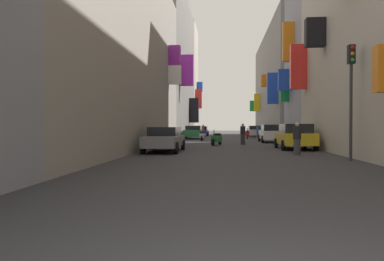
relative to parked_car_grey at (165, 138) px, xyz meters
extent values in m
plane|color=#2D2D30|center=(3.70, 13.26, -0.71)|extent=(140.00, 140.00, 0.00)
cube|color=gray|center=(-4.30, 1.95, 5.51)|extent=(6.00, 24.91, 12.44)
cube|color=white|center=(-0.78, 9.62, 4.82)|extent=(1.04, 0.42, 1.51)
cube|color=purple|center=(-0.82, 9.77, 5.90)|extent=(0.97, 0.56, 2.68)
cube|color=slate|center=(-4.30, 24.73, 7.84)|extent=(6.00, 20.65, 17.10)
cube|color=black|center=(-0.68, 27.12, 2.70)|extent=(1.24, 0.45, 3.19)
cube|color=purple|center=(-0.60, 17.28, 6.38)|extent=(1.39, 0.52, 3.16)
cube|color=#9E9384|center=(-4.30, 39.15, 8.13)|extent=(6.00, 8.20, 17.68)
cube|color=red|center=(-0.78, 37.01, 4.94)|extent=(1.04, 0.45, 3.02)
cube|color=blue|center=(-0.82, 40.21, 7.19)|extent=(0.96, 0.50, 1.62)
cube|color=black|center=(8.18, 0.96, 5.79)|extent=(1.05, 0.59, 1.53)
cube|color=red|center=(8.17, 5.25, 4.63)|extent=(1.07, 0.47, 2.97)
cube|color=gray|center=(11.70, 10.40, 9.71)|extent=(6.00, 7.10, 20.86)
cube|color=green|center=(8.35, 11.74, 3.65)|extent=(0.69, 0.38, 1.88)
cube|color=blue|center=(8.15, 10.31, 4.40)|extent=(1.11, 0.41, 1.71)
cube|color=orange|center=(8.27, 9.60, 7.31)|extent=(0.87, 0.45, 3.09)
cube|color=slate|center=(11.70, 29.72, 6.12)|extent=(6.00, 27.08, 13.66)
cube|color=blue|center=(8.16, 17.94, 4.52)|extent=(1.07, 0.48, 3.18)
cube|color=yellow|center=(8.27, 35.73, 4.21)|extent=(0.87, 0.63, 2.66)
cube|color=green|center=(8.06, 38.80, 3.88)|extent=(1.29, 0.60, 1.69)
cube|color=orange|center=(8.19, 24.20, 6.10)|extent=(1.03, 0.49, 1.46)
cube|color=slate|center=(0.00, -0.06, -0.13)|extent=(1.69, 4.48, 0.56)
cube|color=black|center=(0.00, 0.16, 0.38)|extent=(1.49, 2.51, 0.47)
cylinder|color=black|center=(0.84, -1.54, -0.41)|extent=(0.18, 0.60, 0.60)
cylinder|color=black|center=(-0.84, -1.54, -0.41)|extent=(0.18, 0.60, 0.60)
cylinder|color=black|center=(0.84, 1.42, -0.41)|extent=(0.18, 0.60, 0.60)
cylinder|color=black|center=(-0.84, 1.42, -0.41)|extent=(0.18, 0.60, 0.60)
cube|color=white|center=(7.24, 11.64, -0.07)|extent=(1.75, 4.18, 0.68)
cube|color=black|center=(7.24, 11.43, 0.53)|extent=(1.54, 2.34, 0.51)
cylinder|color=black|center=(6.37, 13.02, -0.41)|extent=(0.18, 0.60, 0.60)
cylinder|color=black|center=(8.12, 13.02, -0.41)|extent=(0.18, 0.60, 0.60)
cylinder|color=black|center=(6.37, 10.26, -0.41)|extent=(0.18, 0.60, 0.60)
cylinder|color=black|center=(8.12, 10.26, -0.41)|extent=(0.18, 0.60, 0.60)
cube|color=navy|center=(0.12, 29.80, -0.14)|extent=(1.76, 4.25, 0.55)
cube|color=black|center=(0.12, 30.01, 0.38)|extent=(1.55, 2.38, 0.48)
cylinder|color=black|center=(1.00, 28.40, -0.41)|extent=(0.18, 0.60, 0.60)
cylinder|color=black|center=(-0.75, 28.40, -0.41)|extent=(0.18, 0.60, 0.60)
cylinder|color=black|center=(1.00, 31.20, -0.41)|extent=(0.18, 0.60, 0.60)
cylinder|color=black|center=(-0.75, 31.20, -0.41)|extent=(0.18, 0.60, 0.60)
cube|color=gold|center=(7.44, 2.64, -0.07)|extent=(1.80, 4.15, 0.68)
cube|color=black|center=(7.44, 2.43, 0.53)|extent=(1.58, 2.33, 0.54)
cylinder|color=black|center=(6.54, 4.01, -0.41)|extent=(0.18, 0.60, 0.60)
cylinder|color=black|center=(8.34, 4.01, -0.41)|extent=(0.18, 0.60, 0.60)
cylinder|color=black|center=(6.54, 1.27, -0.41)|extent=(0.18, 0.60, 0.60)
cylinder|color=black|center=(8.34, 1.27, -0.41)|extent=(0.18, 0.60, 0.60)
cube|color=#236638|center=(-0.04, 18.98, -0.09)|extent=(1.80, 4.42, 0.65)
cube|color=black|center=(-0.04, 19.20, 0.46)|extent=(1.59, 2.48, 0.45)
cylinder|color=black|center=(0.86, 17.52, -0.41)|extent=(0.18, 0.60, 0.60)
cylinder|color=black|center=(-0.94, 17.52, -0.41)|extent=(0.18, 0.60, 0.60)
cylinder|color=black|center=(0.86, 20.44, -0.41)|extent=(0.18, 0.60, 0.60)
cylinder|color=black|center=(-0.94, 20.44, -0.41)|extent=(0.18, 0.60, 0.60)
cube|color=#B7B7BC|center=(7.11, 26.62, -0.09)|extent=(1.68, 4.41, 0.64)
cube|color=black|center=(7.11, 26.40, 0.46)|extent=(1.48, 2.47, 0.46)
cylinder|color=black|center=(6.27, 28.08, -0.41)|extent=(0.18, 0.60, 0.60)
cylinder|color=black|center=(7.95, 28.08, -0.41)|extent=(0.18, 0.60, 0.60)
cylinder|color=black|center=(6.27, 25.17, -0.41)|extent=(0.18, 0.60, 0.60)
cylinder|color=black|center=(7.95, 25.17, -0.41)|extent=(0.18, 0.60, 0.60)
cube|color=#ADADB2|center=(1.16, 14.25, -0.25)|extent=(0.46, 1.14, 0.45)
cube|color=black|center=(1.16, 14.04, 0.06)|extent=(0.33, 0.57, 0.16)
cylinder|color=#4C4C51|center=(1.15, 14.82, 0.08)|extent=(0.06, 0.27, 0.68)
cylinder|color=black|center=(1.14, 14.96, -0.47)|extent=(0.11, 0.48, 0.48)
cylinder|color=black|center=(1.17, 13.54, -0.47)|extent=(0.11, 0.48, 0.48)
cube|color=red|center=(5.73, 19.51, -0.25)|extent=(0.51, 1.22, 0.45)
cube|color=black|center=(5.72, 19.29, 0.06)|extent=(0.35, 0.58, 0.16)
cylinder|color=#4C4C51|center=(5.77, 20.11, 0.08)|extent=(0.08, 0.28, 0.68)
cylinder|color=black|center=(5.77, 20.26, -0.47)|extent=(0.13, 0.48, 0.48)
cylinder|color=black|center=(5.69, 18.76, -0.47)|extent=(0.13, 0.48, 0.48)
cube|color=#287F3D|center=(2.68, 6.56, -0.25)|extent=(0.80, 1.25, 0.45)
cube|color=black|center=(2.75, 6.76, 0.06)|extent=(0.49, 0.63, 0.16)
cylinder|color=#4C4C51|center=(2.49, 6.00, 0.08)|extent=(0.15, 0.28, 0.68)
cylinder|color=black|center=(2.44, 5.87, -0.47)|extent=(0.25, 0.49, 0.48)
cylinder|color=black|center=(2.92, 7.24, -0.47)|extent=(0.25, 0.49, 0.48)
cylinder|color=#252525|center=(0.70, 24.21, -0.34)|extent=(0.36, 0.36, 0.76)
cylinder|color=maroon|center=(0.70, 24.21, 0.34)|extent=(0.42, 0.42, 0.60)
sphere|color=tan|center=(0.70, 24.21, 0.74)|extent=(0.20, 0.20, 0.20)
cylinder|color=#3B3B3B|center=(7.16, 22.50, -0.33)|extent=(0.41, 0.41, 0.76)
cylinder|color=#335199|center=(7.16, 22.50, 0.35)|extent=(0.49, 0.49, 0.61)
sphere|color=tan|center=(7.16, 22.50, 0.76)|extent=(0.21, 0.21, 0.21)
cylinder|color=#2C2C2C|center=(4.62, 7.68, -0.33)|extent=(0.39, 0.39, 0.77)
cylinder|color=black|center=(4.62, 7.68, 0.36)|extent=(0.46, 0.46, 0.61)
sphere|color=tan|center=(4.62, 7.68, 0.76)|extent=(0.21, 0.21, 0.21)
cylinder|color=#3B3B3B|center=(6.71, -1.62, -0.33)|extent=(0.35, 0.35, 0.76)
cylinder|color=black|center=(6.71, -1.62, 0.35)|extent=(0.42, 0.42, 0.60)
sphere|color=tan|center=(6.71, -1.62, 0.75)|extent=(0.21, 0.21, 0.21)
cylinder|color=#2D2D2D|center=(8.25, -4.38, 1.22)|extent=(0.12, 0.12, 3.87)
cube|color=black|center=(8.25, -4.38, 3.53)|extent=(0.26, 0.26, 0.75)
sphere|color=red|center=(8.25, -4.52, 3.78)|extent=(0.14, 0.14, 0.14)
sphere|color=orange|center=(8.25, -4.52, 3.53)|extent=(0.14, 0.14, 0.14)
sphere|color=green|center=(8.25, -4.52, 3.28)|extent=(0.14, 0.14, 0.14)
camera|label=1|loc=(3.20, -19.03, 0.70)|focal=33.19mm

